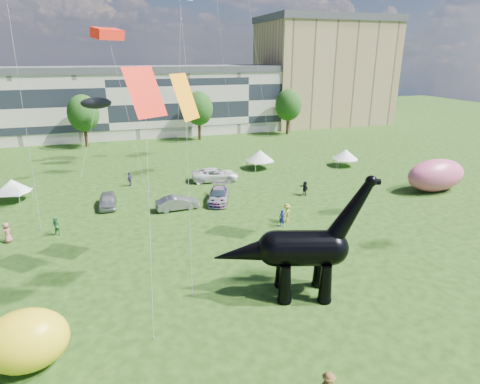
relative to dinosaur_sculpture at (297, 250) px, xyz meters
name	(u,v)px	position (x,y,z in m)	size (l,w,h in m)	color
ground	(257,307)	(-2.97, -0.67, -3.25)	(220.00, 220.00, 0.00)	#16330C
terrace_row	(107,105)	(-10.97, 61.33, 2.75)	(78.00, 11.00, 12.00)	beige
apartment_block	(323,74)	(37.03, 64.33, 7.75)	(28.00, 18.00, 22.00)	tan
tree_mid_left	(83,110)	(-14.97, 52.33, 3.04)	(5.20, 5.20, 9.44)	#382314
tree_mid_right	(199,106)	(5.03, 52.33, 3.04)	(5.20, 5.20, 9.44)	#382314
tree_far_right	(288,102)	(23.03, 52.33, 3.04)	(5.20, 5.20, 9.44)	#382314
dinosaur_sculpture	(297,250)	(0.00, 0.00, 0.00)	(10.46, 4.52, 8.60)	black
car_silver	(108,200)	(-11.83, 20.83, -2.52)	(1.73, 4.30, 1.47)	#A6A7AA
car_grey	(177,203)	(-4.98, 17.82, -2.53)	(1.52, 4.35, 1.43)	slate
car_white	(215,175)	(1.25, 26.20, -2.43)	(2.71, 5.88, 1.63)	white
car_dark	(219,195)	(-0.31, 18.69, -2.50)	(2.10, 5.17, 1.50)	#595960
gazebo_near	(260,156)	(8.71, 29.96, -1.39)	(4.19, 4.19, 2.65)	silver
gazebo_far	(345,154)	(20.84, 27.47, -1.54)	(4.30, 4.30, 2.43)	white
gazebo_left	(12,186)	(-21.55, 25.83, -1.50)	(4.54, 4.54, 2.48)	white
inflatable_pink	(436,175)	(24.86, 14.55, -1.34)	(7.64, 3.82, 3.82)	#D4527A
inflatable_yellow	(26,340)	(-15.87, -1.87, -1.65)	(4.16, 3.20, 3.20)	yellow
visitors	(169,223)	(-6.60, 12.52, -2.38)	(45.12, 36.98, 1.84)	#AB6155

